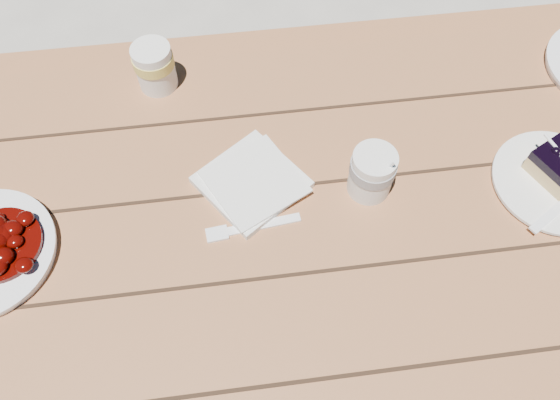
{
  "coord_description": "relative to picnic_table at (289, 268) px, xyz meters",
  "views": [
    {
      "loc": [
        -0.07,
        -0.4,
        1.54
      ],
      "look_at": [
        -0.01,
        0.02,
        0.81
      ],
      "focal_mm": 35.0,
      "sensor_mm": 36.0,
      "label": 1
    }
  ],
  "objects": [
    {
      "name": "dessert_plate",
      "position": [
        0.45,
        0.03,
        0.17
      ],
      "size": [
        0.2,
        0.2,
        0.01
      ],
      "primitive_type": "cylinder",
      "color": "white",
      "rests_on": "picnic_table"
    },
    {
      "name": "fork_dessert",
      "position": [
        0.43,
        -0.03,
        0.17
      ],
      "size": [
        0.15,
        0.1,
        0.0
      ],
      "primitive_type": null,
      "rotation": [
        0.0,
        0.0,
        -1.02
      ],
      "color": "white",
      "rests_on": "dessert_plate"
    },
    {
      "name": "coffee_cup",
      "position": [
        0.14,
        0.06,
        0.21
      ],
      "size": [
        0.07,
        0.07,
        0.09
      ],
      "primitive_type": "cylinder",
      "color": "white",
      "rests_on": "picnic_table"
    },
    {
      "name": "picnic_table",
      "position": [
        0.0,
        0.0,
        0.0
      ],
      "size": [
        2.0,
        1.55,
        0.75
      ],
      "color": "brown",
      "rests_on": "ground"
    },
    {
      "name": "second_cup",
      "position": [
        -0.21,
        0.34,
        0.21
      ],
      "size": [
        0.07,
        0.07,
        0.09
      ],
      "primitive_type": "cylinder",
      "color": "white",
      "rests_on": "picnic_table"
    },
    {
      "name": "fork_table",
      "position": [
        -0.04,
        0.01,
        0.16
      ],
      "size": [
        0.16,
        0.04,
        0.0
      ],
      "primitive_type": null,
      "rotation": [
        0.0,
        0.0,
        1.67
      ],
      "color": "white",
      "rests_on": "picnic_table"
    },
    {
      "name": "ground",
      "position": [
        0.0,
        0.0,
        -0.59
      ],
      "size": [
        60.0,
        60.0,
        0.0
      ],
      "primitive_type": "plane",
      "color": "#AAA49A",
      "rests_on": "ground"
    },
    {
      "name": "napkin_stack",
      "position": [
        -0.05,
        0.09,
        0.17
      ],
      "size": [
        0.21,
        0.21,
        0.01
      ],
      "primitive_type": "cube",
      "rotation": [
        0.0,
        0.0,
        0.61
      ],
      "color": "white",
      "rests_on": "picnic_table"
    }
  ]
}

